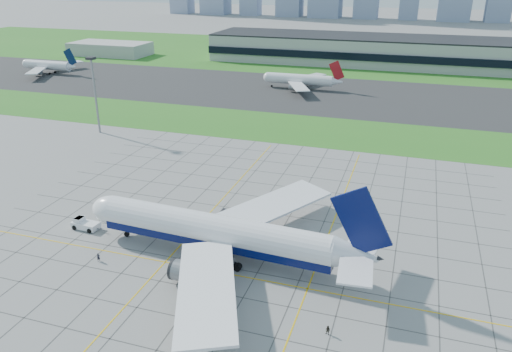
{
  "coord_description": "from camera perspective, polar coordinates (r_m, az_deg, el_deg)",
  "views": [
    {
      "loc": [
        32.05,
        -74.75,
        52.31
      ],
      "look_at": [
        -1.49,
        28.44,
        7.0
      ],
      "focal_mm": 35.0,
      "sensor_mm": 36.0,
      "label": 1
    }
  ],
  "objects": [
    {
      "name": "airliner",
      "position": [
        96.97,
        -4.41,
        -6.42
      ],
      "size": [
        61.4,
        62.09,
        19.31
      ],
      "rotation": [
        0.0,
        0.0,
        -0.06
      ],
      "color": "white",
      "rests_on": "ground"
    },
    {
      "name": "grass_far",
      "position": [
        335.41,
        12.64,
        13.17
      ],
      "size": [
        700.0,
        145.0,
        0.04
      ],
      "primitive_type": "cube",
      "color": "#2C7421",
      "rests_on": "ground"
    },
    {
      "name": "asphalt_taxiway",
      "position": [
        228.15,
        9.57,
        9.11
      ],
      "size": [
        700.0,
        75.0,
        0.04
      ],
      "primitive_type": "cube",
      "color": "#383838",
      "rests_on": "ground"
    },
    {
      "name": "crew_far",
      "position": [
        81.02,
        8.21,
        -17.08
      ],
      "size": [
        0.95,
        0.84,
        1.64
      ],
      "primitive_type": "imported",
      "rotation": [
        0.0,
        0.0,
        -0.33
      ],
      "color": "black",
      "rests_on": "ground"
    },
    {
      "name": "pushback_tug",
      "position": [
        114.7,
        -19.01,
        -5.22
      ],
      "size": [
        8.73,
        3.33,
        2.41
      ],
      "rotation": [
        0.0,
        0.0,
        -0.06
      ],
      "color": "white",
      "rests_on": "ground"
    },
    {
      "name": "apron_markings",
      "position": [
        105.38,
        -1.94,
        -7.1
      ],
      "size": [
        120.0,
        130.0,
        0.03
      ],
      "color": "#474744",
      "rests_on": "ground"
    },
    {
      "name": "grass_median",
      "position": [
        175.8,
        6.71,
        5.2
      ],
      "size": [
        700.0,
        35.0,
        0.04
      ],
      "primitive_type": "cube",
      "color": "#2C7421",
      "rests_on": "ground"
    },
    {
      "name": "service_block",
      "position": [
        346.85,
        -16.31,
        13.79
      ],
      "size": [
        50.0,
        25.0,
        8.0
      ],
      "primitive_type": "cube",
      "color": "#B7B7B2",
      "rests_on": "ground"
    },
    {
      "name": "distant_jet_0",
      "position": [
        293.98,
        -22.63,
        11.61
      ],
      "size": [
        32.3,
        42.66,
        14.08
      ],
      "color": "white",
      "rests_on": "ground"
    },
    {
      "name": "terminal",
      "position": [
        307.95,
        19.82,
        13.08
      ],
      "size": [
        260.0,
        43.0,
        15.8
      ],
      "color": "#B7B7B2",
      "rests_on": "ground"
    },
    {
      "name": "crew_near",
      "position": [
        101.89,
        -17.56,
        -8.85
      ],
      "size": [
        0.67,
        0.75,
        1.72
      ],
      "primitive_type": "imported",
      "rotation": [
        0.0,
        0.0,
        1.06
      ],
      "color": "black",
      "rests_on": "ground"
    },
    {
      "name": "light_mast",
      "position": [
        176.78,
        -18.01,
        9.78
      ],
      "size": [
        2.5,
        2.5,
        25.6
      ],
      "color": "gray",
      "rests_on": "ground"
    },
    {
      "name": "ground",
      "position": [
        96.71,
        -4.44,
        -10.16
      ],
      "size": [
        1400.0,
        1400.0,
        0.0
      ],
      "primitive_type": "plane",
      "color": "gray",
      "rests_on": "ground"
    },
    {
      "name": "distant_jet_1",
      "position": [
        237.08,
        5.16,
        10.94
      ],
      "size": [
        35.91,
        42.66,
        14.08
      ],
      "color": "white",
      "rests_on": "ground"
    }
  ]
}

